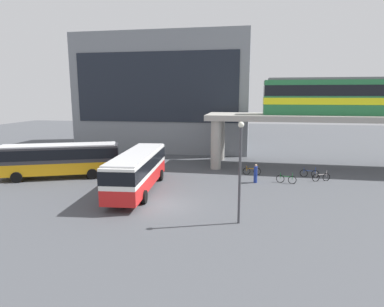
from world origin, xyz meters
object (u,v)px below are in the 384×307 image
Objects in this scene: pedestrian_walking_across at (256,174)px; station_building at (169,94)px; bus_secondary at (59,157)px; bicycle_orange at (252,171)px; bicycle_blue at (309,173)px; bus_main at (138,167)px; bicycle_silver at (321,177)px; bicycle_green at (286,179)px; train at (371,96)px.

station_building is at bearing 123.30° from pedestrian_walking_across.
bus_secondary reaches higher than bicycle_orange.
bicycle_blue is at bearing 0.27° from bicycle_orange.
pedestrian_walking_across is at bearing -84.13° from bicycle_orange.
station_building reaches higher than bus_main.
station_building is 14.00× the size of pedestrian_walking_across.
bicycle_orange is 6.44m from bicycle_silver.
pedestrian_walking_across is at bearing -150.10° from bicycle_blue.
bus_secondary reaches higher than bicycle_silver.
bicycle_green is at bearing 7.10° from pedestrian_walking_across.
bicycle_green is 3.60m from bicycle_blue.
bicycle_silver is (6.29, -1.36, 0.00)m from bicycle_orange.
bus_main is at bearing -141.82° from bicycle_orange.
bus_secondary is 24.12m from bicycle_blue.
station_building is at bearing 97.88° from bus_main.
bus_secondary reaches higher than pedestrian_walking_across.
train is 12.11× the size of bicycle_blue.
train is 1.92× the size of bus_main.
station_building is 22.63m from bus_secondary.
station_building is at bearing 75.25° from bus_secondary.
bicycle_blue is 1.04× the size of pedestrian_walking_across.
bicycle_blue is (2.45, 2.64, 0.00)m from bicycle_green.
bicycle_green is (-8.77, -7.15, -7.38)m from train.
pedestrian_walking_across reaches higher than bicycle_green.
bicycle_orange and bicycle_blue have the same top height.
train reaches higher than bicycle_silver.
pedestrian_walking_across reaches higher than bicycle_silver.
bus_secondary is 6.29× the size of bicycle_blue.
bicycle_orange is at bearing -52.95° from station_building.
bicycle_silver is at bearing -43.70° from station_building.
bicycle_silver is at bearing -133.14° from train.
bicycle_blue is (-6.32, -4.51, -7.38)m from train.
bicycle_blue is (14.79, 7.33, -1.63)m from bus_main.
bus_main reaches higher than bicycle_blue.
bicycle_green is at bearing 20.81° from bus_main.
train is 24.88m from bus_main.
station_building is 25.79m from bicycle_blue.
bicycle_orange is 5.50m from bicycle_blue.
bus_main is 16.76m from bicycle_silver.
bus_secondary is 18.56m from pedestrian_walking_across.
station_building is 13.50× the size of bicycle_blue.
bicycle_green is 2.80m from pedestrian_walking_across.
bus_main is at bearing -18.22° from bus_secondary.
bicycle_silver is at bearing -12.20° from bicycle_orange.
station_building reaches higher than bus_secondary.
train reaches higher than bus_secondary.
station_building is at bearing 127.05° from bicycle_orange.
bus_main is 1.00× the size of bus_secondary.
bicycle_orange is 1.06× the size of bicycle_silver.
bus_secondary is at bearing -169.44° from bicycle_blue.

